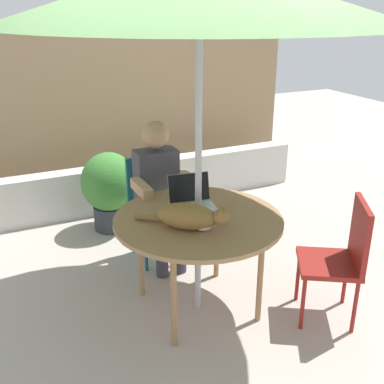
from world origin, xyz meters
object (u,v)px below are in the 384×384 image
Objects in this scene: laptop at (191,197)px; chair_occupied at (153,200)px; patio_table at (198,224)px; person_seated at (160,187)px; chair_empty at (343,253)px; cat at (191,217)px; potted_plant_near_fence at (109,187)px.

chair_occupied is at bearing 93.91° from laptop.
patio_table is 0.95× the size of person_seated.
cat is at bearing 158.70° from chair_empty.
chair_occupied is at bearing 90.00° from patio_table.
chair_occupied is 1.63m from chair_empty.
cat is (-0.12, -0.86, 0.12)m from person_seated.
potted_plant_near_fence is (-0.10, 1.67, -0.37)m from cat.
person_seated is at bearing 90.00° from patio_table.
laptop is 0.43× the size of potted_plant_near_fence.
laptop is (0.05, -0.67, 0.27)m from chair_occupied.
chair_occupied is at bearing 90.00° from person_seated.
chair_occupied is 0.23m from person_seated.
person_seated is at bearing 82.30° from cat.
chair_empty is 1.11m from laptop.
chair_occupied is 0.68m from potted_plant_near_fence.
person_seated is 3.69× the size of laptop.
laptop is at bearing 137.68° from chair_empty.
person_seated reaches higher than cat.
cat is at bearing -131.38° from patio_table.
person_seated is at bearing 124.18° from chair_empty.
laptop is (0.05, -0.51, 0.10)m from person_seated.
patio_table is 0.90m from chair_occupied.
chair_empty is (0.84, -0.51, -0.16)m from patio_table.
patio_table is 0.25m from laptop.
laptop is at bearing -78.91° from potted_plant_near_fence.
patio_table is at bearing -90.00° from person_seated.
chair_occupied is at bearing 121.08° from chair_empty.
chair_empty is at bearing -21.30° from cat.
chair_empty is at bearing -62.70° from potted_plant_near_fence.
person_seated reaches higher than chair_empty.
chair_occupied is 2.66× the size of laptop.
chair_empty is at bearing -31.05° from patio_table.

